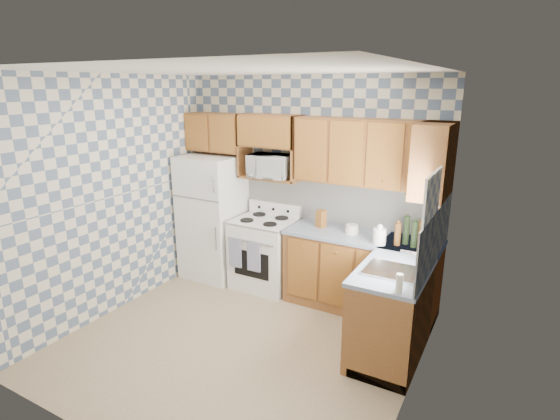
{
  "coord_description": "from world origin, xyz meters",
  "views": [
    {
      "loc": [
        2.29,
        -3.29,
        2.57
      ],
      "look_at": [
        0.05,
        0.75,
        1.25
      ],
      "focal_mm": 28.0,
      "sensor_mm": 36.0,
      "label": 1
    }
  ],
  "objects_px": {
    "stove_body": "(265,254)",
    "refrigerator": "(213,217)",
    "electric_kettle": "(380,237)",
    "microwave": "(270,166)"
  },
  "relations": [
    {
      "from": "stove_body",
      "to": "microwave",
      "type": "bearing_deg",
      "value": 76.05
    },
    {
      "from": "refrigerator",
      "to": "stove_body",
      "type": "height_order",
      "value": "refrigerator"
    },
    {
      "from": "stove_body",
      "to": "electric_kettle",
      "type": "distance_m",
      "value": 1.65
    },
    {
      "from": "microwave",
      "to": "electric_kettle",
      "type": "height_order",
      "value": "microwave"
    },
    {
      "from": "refrigerator",
      "to": "stove_body",
      "type": "distance_m",
      "value": 0.89
    },
    {
      "from": "stove_body",
      "to": "refrigerator",
      "type": "bearing_deg",
      "value": -178.22
    },
    {
      "from": "electric_kettle",
      "to": "microwave",
      "type": "bearing_deg",
      "value": 169.4
    },
    {
      "from": "refrigerator",
      "to": "electric_kettle",
      "type": "relative_size",
      "value": 9.64
    },
    {
      "from": "stove_body",
      "to": "electric_kettle",
      "type": "xyz_separation_m",
      "value": [
        1.55,
        -0.17,
        0.56
      ]
    },
    {
      "from": "stove_body",
      "to": "electric_kettle",
      "type": "bearing_deg",
      "value": -6.29
    }
  ]
}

